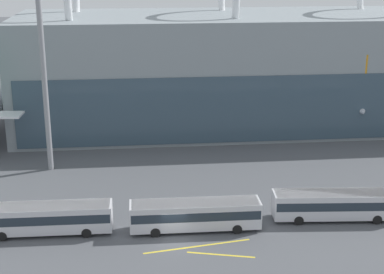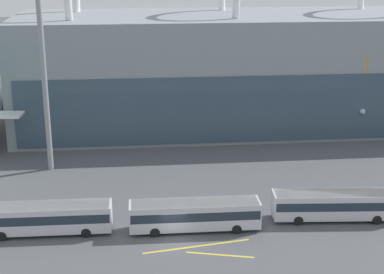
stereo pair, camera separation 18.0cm
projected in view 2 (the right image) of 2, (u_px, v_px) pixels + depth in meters
ground_plane at (174, 241)px, 58.24m from camera, size 440.00×440.00×0.00m
airliner_at_gate_near at (1, 94)px, 92.99m from camera, size 34.90×37.97×16.36m
airliner_at_gate_far at (345, 87)px, 103.60m from camera, size 34.38×37.13×13.15m
shuttle_bus_0 at (45, 217)px, 59.37m from camera, size 13.42×3.01×3.07m
shuttle_bus_1 at (195, 214)px, 60.13m from camera, size 13.41×2.98×3.07m
shuttle_bus_2 at (335, 204)px, 62.50m from camera, size 13.55×3.80×3.07m
floodlight_mast at (43, 58)px, 73.27m from camera, size 2.14×2.14×25.79m
lane_stripe_0 at (220, 255)px, 55.61m from camera, size 6.34×1.92×0.01m
lane_stripe_1 at (197, 246)px, 57.22m from camera, size 10.66×2.07×0.01m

